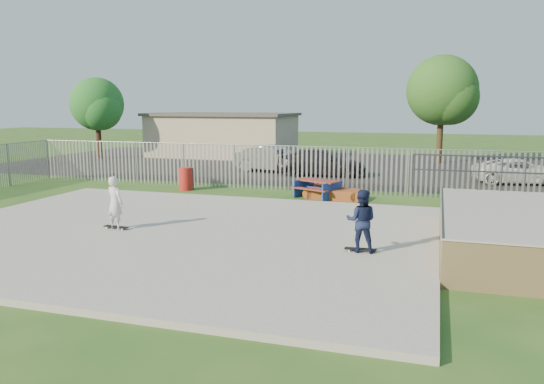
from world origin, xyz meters
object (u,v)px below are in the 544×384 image
(tree_left, at_px, (97,104))
(trash_bin_grey, at_px, (187,179))
(trash_bin_red, at_px, (186,179))
(skater_navy, at_px, (361,221))
(car_white, at_px, (520,171))
(car_dark, at_px, (321,163))
(car_silver, at_px, (273,159))
(tree_mid, at_px, (442,91))
(skater_white, at_px, (115,203))
(funbox, at_px, (335,194))
(picnic_table, at_px, (318,189))

(tree_left, bearing_deg, trash_bin_grey, -41.15)
(trash_bin_red, height_order, skater_navy, skater_navy)
(trash_bin_grey, bearing_deg, car_white, 23.49)
(car_dark, relative_size, car_white, 1.12)
(car_silver, bearing_deg, car_white, -83.12)
(tree_left, bearing_deg, trash_bin_red, -41.61)
(trash_bin_red, xyz_separation_m, tree_mid, (10.87, 15.16, 4.19))
(tree_left, height_order, skater_white, tree_left)
(trash_bin_grey, xyz_separation_m, car_silver, (1.89, 7.06, 0.29))
(car_silver, xyz_separation_m, tree_mid, (8.99, 7.92, 3.94))
(trash_bin_red, bearing_deg, car_white, 24.08)
(tree_left, relative_size, skater_navy, 3.60)
(funbox, distance_m, car_dark, 7.11)
(funbox, height_order, car_white, car_white)
(car_silver, distance_m, skater_navy, 17.15)
(skater_navy, bearing_deg, funbox, -78.52)
(skater_white, bearing_deg, car_silver, -76.20)
(car_white, relative_size, tree_mid, 0.62)
(trash_bin_grey, relative_size, car_dark, 0.20)
(picnic_table, relative_size, funbox, 1.02)
(funbox, xyz_separation_m, car_white, (7.80, 6.78, 0.42))
(car_dark, bearing_deg, car_white, -95.78)
(funbox, relative_size, car_silver, 0.47)
(picnic_table, relative_size, tree_mid, 0.31)
(trash_bin_red, relative_size, skater_white, 0.65)
(trash_bin_red, height_order, trash_bin_grey, trash_bin_red)
(funbox, xyz_separation_m, car_silver, (-4.96, 7.47, 0.57))
(picnic_table, relative_size, tree_left, 0.38)
(skater_white, bearing_deg, funbox, -108.80)
(funbox, distance_m, skater_navy, 8.44)
(funbox, bearing_deg, car_dark, 113.83)
(picnic_table, xyz_separation_m, trash_bin_red, (-6.12, 0.17, 0.14))
(tree_left, distance_m, skater_navy, 28.74)
(car_white, distance_m, tree_mid, 10.25)
(car_white, xyz_separation_m, tree_mid, (-3.77, 8.62, 4.09))
(picnic_table, relative_size, skater_white, 1.38)
(funbox, bearing_deg, picnic_table, -178.16)
(funbox, height_order, car_silver, car_silver)
(trash_bin_grey, relative_size, skater_navy, 0.61)
(picnic_table, xyz_separation_m, funbox, (0.72, -0.07, -0.17))
(skater_navy, bearing_deg, trash_bin_grey, -47.03)
(car_silver, relative_size, skater_white, 2.87)
(tree_left, bearing_deg, tree_mid, 10.68)
(tree_left, height_order, tree_mid, tree_mid)
(trash_bin_red, distance_m, car_white, 16.03)
(car_white, relative_size, tree_left, 0.76)
(funbox, bearing_deg, car_white, 48.22)
(trash_bin_grey, relative_size, tree_mid, 0.14)
(trash_bin_red, distance_m, car_silver, 7.48)
(picnic_table, relative_size, car_silver, 0.48)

